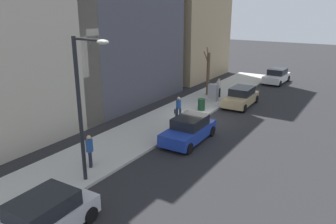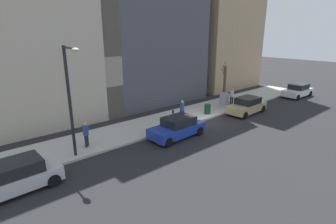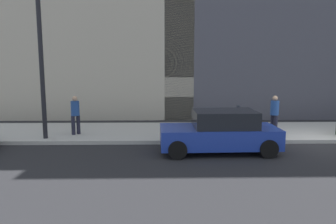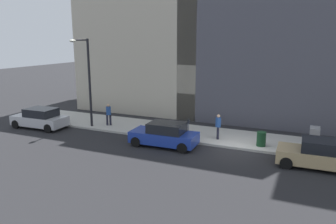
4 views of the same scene
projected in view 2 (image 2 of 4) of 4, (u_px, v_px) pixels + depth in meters
name	position (u px, v px, depth m)	size (l,w,h in m)	color
ground_plane	(204.00, 121.00, 22.55)	(120.00, 120.00, 0.00)	#232326
sidewalk	(188.00, 115.00, 23.97)	(4.00, 36.00, 0.15)	#B2AFA8
parked_car_white	(298.00, 91.00, 30.80)	(2.06, 4.26, 1.52)	white
parked_car_tan	(247.00, 106.00, 24.50)	(2.01, 4.24, 1.52)	tan
parked_car_blue	(177.00, 128.00, 18.88)	(2.02, 4.25, 1.52)	#1E389E
parked_car_silver	(14.00, 177.00, 12.42)	(2.04, 4.25, 1.52)	#B7B7BC
parking_meter	(173.00, 116.00, 20.57)	(0.14, 0.10, 1.35)	slate
utility_box	(224.00, 100.00, 25.97)	(0.83, 0.61, 1.43)	#A8A399
streetlamp	(71.00, 94.00, 14.65)	(1.97, 0.32, 6.50)	black
bare_tree	(224.00, 83.00, 27.55)	(0.99, 1.37, 4.26)	brown
trash_bin	(207.00, 109.00, 23.90)	(0.56, 0.56, 0.90)	#14381E
pedestrian_near_meter	(232.00, 96.00, 26.84)	(0.40, 0.36, 1.66)	#1E1E2D
pedestrian_midblock	(182.00, 109.00, 22.24)	(0.39, 0.36, 1.66)	#1E1E2D
pedestrian_far_corner	(86.00, 133.00, 16.89)	(0.36, 0.36, 1.66)	#1E1E2D
office_block_center	(127.00, 4.00, 28.23)	(12.68, 12.68, 20.53)	#4C4C56
office_tower_right	(18.00, 6.00, 21.53)	(11.97, 11.97, 18.83)	#BCB29E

